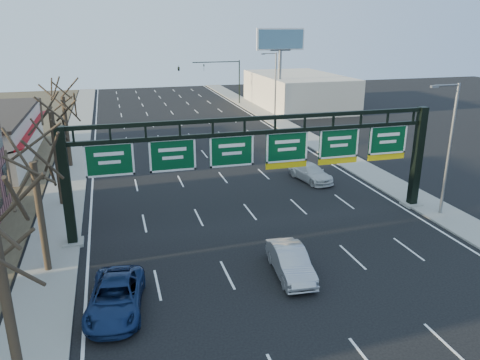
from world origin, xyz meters
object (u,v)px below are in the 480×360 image
object	(u,v)px
car_silver_sedan	(290,262)
car_white_wagon	(311,173)
sign_gantry	(262,156)
car_blue_suv	(116,297)

from	to	relation	value
car_silver_sedan	car_white_wagon	size ratio (longest dim) A/B	0.96
sign_gantry	car_blue_suv	world-z (taller)	sign_gantry
car_blue_suv	sign_gantry	bearing A→B (deg)	47.20
car_blue_suv	car_silver_sedan	bearing A→B (deg)	13.74
car_white_wagon	sign_gantry	bearing A→B (deg)	-144.46
sign_gantry	car_white_wagon	world-z (taller)	sign_gantry
sign_gantry	car_silver_sedan	size ratio (longest dim) A/B	5.39
car_blue_suv	car_white_wagon	world-z (taller)	car_blue_suv
car_silver_sedan	car_white_wagon	world-z (taller)	car_silver_sedan
sign_gantry	car_silver_sedan	world-z (taller)	sign_gantry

